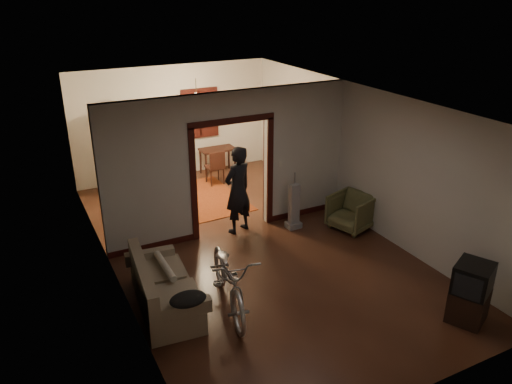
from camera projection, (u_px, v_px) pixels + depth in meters
floor at (249, 245)px, 9.50m from camera, size 5.00×8.50×0.01m
ceiling at (248, 99)px, 8.41m from camera, size 5.00×8.50×0.01m
wall_back at (173, 122)px, 12.44m from camera, size 5.00×0.02×2.80m
wall_left at (107, 202)px, 7.91m from camera, size 0.02×8.50×2.80m
wall_right at (360, 156)px, 10.00m from camera, size 0.02×8.50×2.80m
partition_wall at (231, 164)px, 9.57m from camera, size 5.00×0.14×2.80m
door_casing at (231, 178)px, 9.69m from camera, size 1.74×0.20×2.32m
far_window at (200, 113)px, 12.65m from camera, size 0.98×0.06×1.28m
chandelier at (196, 97)px, 10.64m from camera, size 0.24×0.24×0.24m
light_switch at (280, 164)px, 10.01m from camera, size 0.08×0.01×0.12m
sofa at (165, 284)px, 7.53m from camera, size 0.97×1.85×0.82m
rolled_paper at (165, 266)px, 7.77m from camera, size 0.11×0.87×0.11m
jacket at (188, 299)px, 6.70m from camera, size 0.51×0.38×0.15m
bicycle at (229, 278)px, 7.49m from camera, size 1.05×2.06×1.03m
armchair at (351, 212)px, 10.01m from camera, size 0.99×0.97×0.72m
tv_stand at (468, 305)px, 7.30m from camera, size 0.70×0.67×0.49m
crt_tv at (473, 279)px, 7.13m from camera, size 0.69×0.67×0.46m
vacuum at (294, 206)px, 9.98m from camera, size 0.31×0.26×0.95m
person at (238, 190)px, 9.69m from camera, size 0.75×0.61×1.77m
oriental_rug at (199, 199)px, 11.47m from camera, size 1.89×2.43×0.02m
locker at (136, 151)px, 11.72m from camera, size 1.06×0.78×1.90m
globe at (132, 110)px, 11.34m from camera, size 0.26×0.26×0.26m
desk at (218, 161)px, 12.94m from camera, size 1.01×0.76×0.66m
desk_chair at (215, 167)px, 12.21m from camera, size 0.43×0.43×0.87m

